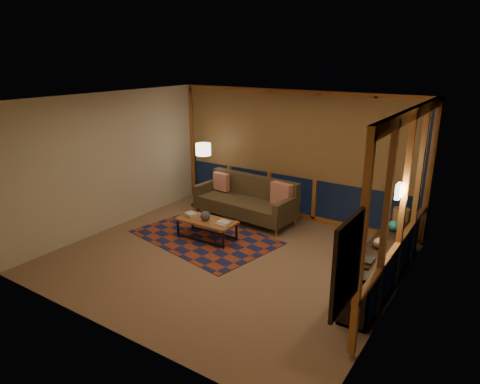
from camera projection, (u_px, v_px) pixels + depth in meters
The scene contains 21 objects.
floor at pixel (227, 257), 7.42m from camera, with size 5.50×5.00×0.01m, color #9C7452.
ceiling at pixel (225, 99), 6.60m from camera, with size 5.50×5.00×0.01m, color beige.
walls at pixel (226, 183), 7.01m from camera, with size 5.51×5.01×2.70m.
window_wall_back at pixel (293, 155), 8.95m from camera, with size 5.30×0.16×2.60m, color #B17135, non-canonical shape.
window_wall_right at pixel (404, 202), 6.09m from camera, with size 0.16×3.70×2.60m, color #B17135, non-canonical shape.
wall_art at pixel (346, 263), 4.09m from camera, with size 0.06×0.74×0.94m, color red, non-canonical shape.
wall_sconce at pixel (399, 191), 5.94m from camera, with size 0.12×0.18×0.22m, color #F7E5BE, non-canonical shape.
sofa at pixel (245, 200), 9.02m from camera, with size 2.17×0.88×0.89m, color brown, non-canonical shape.
pillow_left at pixel (221, 183), 9.51m from camera, with size 0.39×0.13×0.39m, color red, non-canonical shape.
pillow_right at pixel (281, 194), 8.63m from camera, with size 0.47×0.16×0.47m, color red, non-canonical shape.
area_rug at pixel (205, 237), 8.24m from camera, with size 2.63×1.75×0.01m, color #91391F.
coffee_table at pixel (207, 229), 8.13m from camera, with size 1.15×0.53×0.38m, color #B17135, non-canonical shape.
book_stack_a at pixel (191, 215), 8.25m from camera, with size 0.23×0.18×0.07m, color silver, non-canonical shape.
book_stack_b at pixel (224, 223), 7.87m from camera, with size 0.27×0.21×0.05m, color silver, non-canonical shape.
ceramic_pot at pixel (205, 216), 8.02m from camera, with size 0.19×0.19×0.19m, color black.
floor_lamp at pixel (196, 174), 9.78m from camera, with size 0.51×0.33×1.53m, color black, non-canonical shape.
bookshelf at pixel (384, 261), 6.52m from camera, with size 0.40×2.90×0.72m, color black, non-canonical shape.
basket at pixel (401, 214), 7.12m from camera, with size 0.27×0.27×0.20m, color olive.
teal_bowl at pixel (394, 226), 6.68m from camera, with size 0.17×0.17×0.17m, color #166767.
vase at pixel (380, 241), 6.10m from camera, with size 0.19×0.19×0.19m, color tan.
shelf_book_stack at pixel (367, 262), 5.64m from camera, with size 0.15×0.22×0.06m, color silver, non-canonical shape.
Camera 1 is at (3.88, -5.49, 3.35)m, focal length 32.00 mm.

